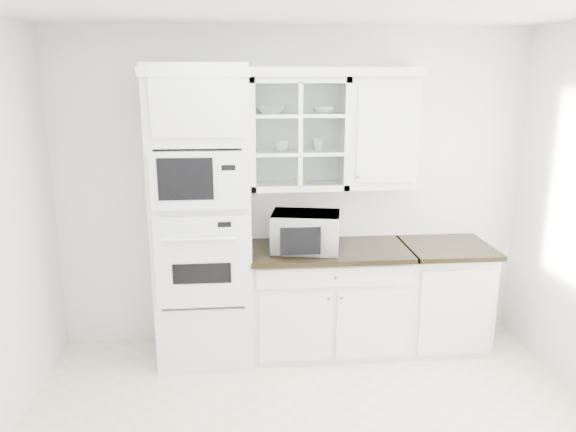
{
  "coord_description": "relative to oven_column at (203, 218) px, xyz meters",
  "views": [
    {
      "loc": [
        -0.44,
        -2.95,
        2.34
      ],
      "look_at": [
        -0.1,
        1.05,
        1.3
      ],
      "focal_mm": 35.0,
      "sensor_mm": 36.0,
      "label": 1
    }
  ],
  "objects": [
    {
      "name": "bowl_a",
      "position": [
        0.56,
        0.16,
        0.84
      ],
      "size": [
        0.29,
        0.29,
        0.06
      ],
      "primitive_type": "imported",
      "rotation": [
        0.0,
        0.0,
        -0.2
      ],
      "color": "white",
      "rests_on": "upper_cabinet_glass"
    },
    {
      "name": "upper_cabinet_solid",
      "position": [
        1.46,
        0.17,
        0.65
      ],
      "size": [
        0.55,
        0.33,
        0.9
      ],
      "primitive_type": "cube",
      "color": "white",
      "rests_on": "room_shell"
    },
    {
      "name": "oven_column",
      "position": [
        0.0,
        0.0,
        0.0
      ],
      "size": [
        0.76,
        0.68,
        2.4
      ],
      "color": "white",
      "rests_on": "ground"
    },
    {
      "name": "extra_base_cabinet",
      "position": [
        2.03,
        0.03,
        -0.74
      ],
      "size": [
        0.72,
        0.67,
        0.92
      ],
      "color": "white",
      "rests_on": "ground"
    },
    {
      "name": "cup_a",
      "position": [
        0.64,
        0.15,
        0.56
      ],
      "size": [
        0.14,
        0.14,
        0.09
      ],
      "primitive_type": "imported",
      "rotation": [
        0.0,
        0.0,
        0.3
      ],
      "color": "white",
      "rests_on": "upper_cabinet_glass"
    },
    {
      "name": "base_cabinet_run",
      "position": [
        1.03,
        0.03,
        -0.74
      ],
      "size": [
        1.32,
        0.67,
        0.92
      ],
      "color": "white",
      "rests_on": "ground"
    },
    {
      "name": "room_shell",
      "position": [
        0.75,
        -0.99,
        0.58
      ],
      "size": [
        4.0,
        3.5,
        2.7
      ],
      "color": "white",
      "rests_on": "ground"
    },
    {
      "name": "bowl_b",
      "position": [
        0.98,
        0.16,
        0.84
      ],
      "size": [
        0.19,
        0.19,
        0.05
      ],
      "primitive_type": "imported",
      "rotation": [
        0.0,
        0.0,
        -0.12
      ],
      "color": "white",
      "rests_on": "upper_cabinet_glass"
    },
    {
      "name": "upper_cabinet_glass",
      "position": [
        0.78,
        0.17,
        0.65
      ],
      "size": [
        0.8,
        0.33,
        0.9
      ],
      "color": "white",
      "rests_on": "room_shell"
    },
    {
      "name": "crown_molding",
      "position": [
        0.68,
        0.14,
        1.14
      ],
      "size": [
        2.14,
        0.38,
        0.07
      ],
      "primitive_type": "cube",
      "color": "white",
      "rests_on": "room_shell"
    },
    {
      "name": "cup_b",
      "position": [
        0.94,
        0.18,
        0.56
      ],
      "size": [
        0.11,
        0.11,
        0.1
      ],
      "primitive_type": "imported",
      "rotation": [
        0.0,
        0.0,
        -0.06
      ],
      "color": "white",
      "rests_on": "upper_cabinet_glass"
    },
    {
      "name": "countertop_microwave",
      "position": [
        0.83,
        -0.01,
        -0.12
      ],
      "size": [
        0.62,
        0.54,
        0.31
      ],
      "primitive_type": "imported",
      "rotation": [
        0.0,
        0.0,
        2.95
      ],
      "color": "white",
      "rests_on": "base_cabinet_run"
    }
  ]
}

